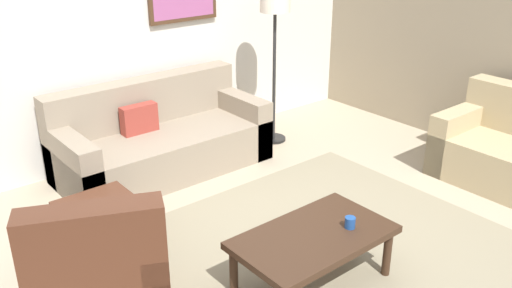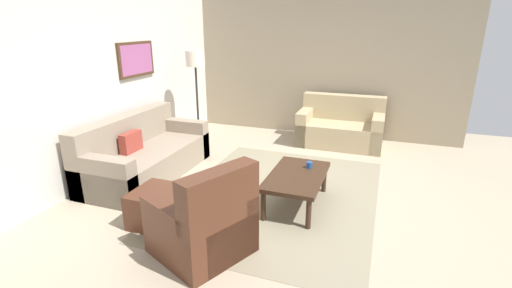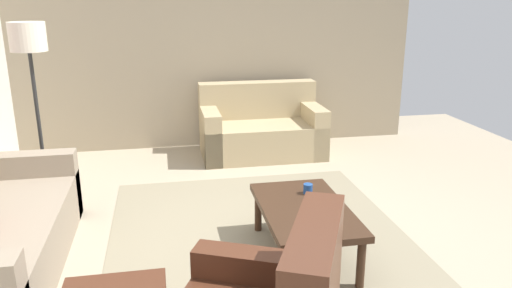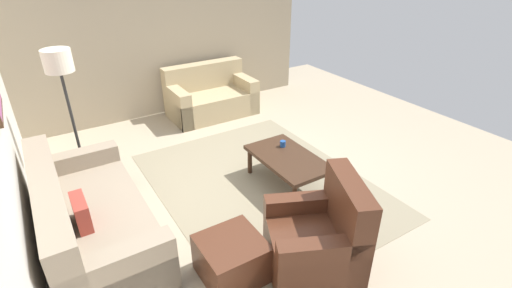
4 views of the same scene
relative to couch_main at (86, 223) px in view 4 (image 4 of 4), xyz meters
The scene contains 10 objects.
ground_plane 2.11m from the couch_main, 89.67° to the right, with size 8.00×8.00×0.00m, color tan.
stone_feature_panel 3.83m from the couch_main, 34.70° to the right, with size 0.12×5.20×2.80m, color gray.
area_rug 2.11m from the couch_main, 89.67° to the right, with size 3.22×2.45×0.01m, color gray.
couch_main is the anchor object (origin of this frame).
couch_loveseat 3.56m from the couch_main, 45.89° to the right, with size 0.86×1.49×0.88m.
armchair_leather 2.30m from the couch_main, 128.87° to the right, with size 1.06×1.06×0.95m.
ottoman 1.52m from the couch_main, 136.64° to the right, with size 0.56×0.56×0.40m, color #4C2819.
coffee_table 2.37m from the couch_main, 93.80° to the right, with size 1.10×0.64×0.41m.
cup 2.47m from the couch_main, 87.83° to the right, with size 0.07×0.07×0.08m, color #1E478C.
lamp_standing 1.78m from the couch_main, ahead, with size 0.32×0.32×1.71m.
Camera 4 is at (-3.37, 2.20, 2.73)m, focal length 26.22 mm.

